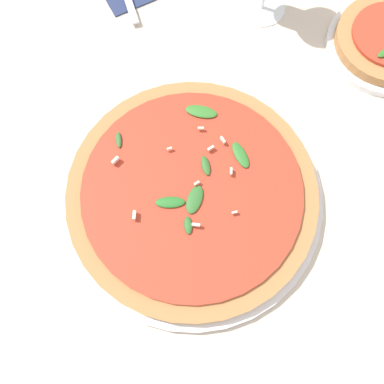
# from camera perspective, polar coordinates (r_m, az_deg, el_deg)

# --- Properties ---
(ground_plane) EXTENTS (6.00, 6.00, 0.00)m
(ground_plane) POSITION_cam_1_polar(r_m,az_deg,el_deg) (0.64, -1.57, -0.63)
(ground_plane) COLOR beige
(pizza_arugula_main) EXTENTS (0.37, 0.37, 0.05)m
(pizza_arugula_main) POSITION_cam_1_polar(r_m,az_deg,el_deg) (0.62, 0.00, -0.37)
(pizza_arugula_main) COLOR white
(pizza_arugula_main) RESTS_ON ground_plane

